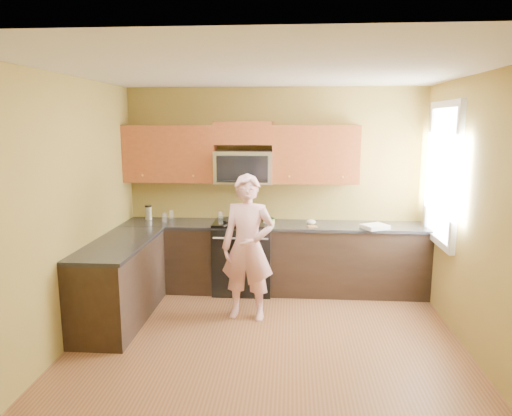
# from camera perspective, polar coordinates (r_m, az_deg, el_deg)

# --- Properties ---
(floor) EXTENTS (4.00, 4.00, 0.00)m
(floor) POSITION_cam_1_polar(r_m,az_deg,el_deg) (4.91, 1.24, -16.79)
(floor) COLOR brown
(floor) RESTS_ON ground
(ceiling) EXTENTS (4.00, 4.00, 0.00)m
(ceiling) POSITION_cam_1_polar(r_m,az_deg,el_deg) (4.39, 1.38, 16.39)
(ceiling) COLOR white
(ceiling) RESTS_ON ground
(wall_back) EXTENTS (4.00, 0.00, 4.00)m
(wall_back) POSITION_cam_1_polar(r_m,az_deg,el_deg) (6.43, 2.25, 2.42)
(wall_back) COLOR olive
(wall_back) RESTS_ON ground
(wall_front) EXTENTS (4.00, 0.00, 4.00)m
(wall_front) POSITION_cam_1_polar(r_m,az_deg,el_deg) (2.53, -1.12, -10.24)
(wall_front) COLOR olive
(wall_front) RESTS_ON ground
(wall_left) EXTENTS (0.00, 4.00, 4.00)m
(wall_left) POSITION_cam_1_polar(r_m,az_deg,el_deg) (4.98, -22.36, -0.72)
(wall_left) COLOR olive
(wall_left) RESTS_ON ground
(wall_right) EXTENTS (0.00, 4.00, 4.00)m
(wall_right) POSITION_cam_1_polar(r_m,az_deg,el_deg) (4.79, 25.96, -1.40)
(wall_right) COLOR olive
(wall_right) RESTS_ON ground
(cabinet_back_run) EXTENTS (4.00, 0.60, 0.88)m
(cabinet_back_run) POSITION_cam_1_polar(r_m,az_deg,el_deg) (6.33, 2.09, -6.15)
(cabinet_back_run) COLOR black
(cabinet_back_run) RESTS_ON floor
(cabinet_left_run) EXTENTS (0.60, 1.60, 0.88)m
(cabinet_left_run) POSITION_cam_1_polar(r_m,az_deg,el_deg) (5.62, -16.19, -8.74)
(cabinet_left_run) COLOR black
(cabinet_left_run) RESTS_ON floor
(countertop_back) EXTENTS (4.00, 0.62, 0.04)m
(countertop_back) POSITION_cam_1_polar(r_m,az_deg,el_deg) (6.20, 2.12, -2.10)
(countertop_back) COLOR black
(countertop_back) RESTS_ON cabinet_back_run
(countertop_left) EXTENTS (0.62, 1.60, 0.04)m
(countertop_left) POSITION_cam_1_polar(r_m,az_deg,el_deg) (5.48, -16.34, -4.19)
(countertop_left) COLOR black
(countertop_left) RESTS_ON cabinet_left_run
(stove) EXTENTS (0.76, 0.65, 0.95)m
(stove) POSITION_cam_1_polar(r_m,az_deg,el_deg) (6.32, -1.56, -5.84)
(stove) COLOR black
(stove) RESTS_ON floor
(microwave) EXTENTS (0.76, 0.40, 0.42)m
(microwave) POSITION_cam_1_polar(r_m,az_deg,el_deg) (6.24, -1.49, 3.11)
(microwave) COLOR silver
(microwave) RESTS_ON wall_back
(upper_cab_left) EXTENTS (1.22, 0.33, 0.75)m
(upper_cab_left) POSITION_cam_1_polar(r_m,az_deg,el_deg) (6.45, -10.25, 3.19)
(upper_cab_left) COLOR brown
(upper_cab_left) RESTS_ON wall_back
(upper_cab_right) EXTENTS (1.12, 0.33, 0.75)m
(upper_cab_right) POSITION_cam_1_polar(r_m,az_deg,el_deg) (6.25, 7.16, 3.05)
(upper_cab_right) COLOR brown
(upper_cab_right) RESTS_ON wall_back
(upper_cab_over_mw) EXTENTS (0.76, 0.33, 0.30)m
(upper_cab_over_mw) POSITION_cam_1_polar(r_m,az_deg,el_deg) (6.23, -1.48, 9.10)
(upper_cab_over_mw) COLOR brown
(upper_cab_over_mw) RESTS_ON wall_back
(window) EXTENTS (0.06, 1.06, 1.66)m
(window) POSITION_cam_1_polar(r_m,az_deg,el_deg) (5.86, 21.75, 3.86)
(window) COLOR white
(window) RESTS_ON wall_right
(woman) EXTENTS (0.66, 0.48, 1.67)m
(woman) POSITION_cam_1_polar(r_m,az_deg,el_deg) (5.36, -0.99, -4.82)
(woman) COLOR pink
(woman) RESTS_ON floor
(frying_pan) EXTENTS (0.43, 0.57, 0.07)m
(frying_pan) POSITION_cam_1_polar(r_m,az_deg,el_deg) (6.02, -2.65, -2.01)
(frying_pan) COLOR black
(frying_pan) RESTS_ON stove
(butter_tub) EXTENTS (0.14, 0.14, 0.10)m
(butter_tub) POSITION_cam_1_polar(r_m,az_deg,el_deg) (6.18, 1.69, -1.95)
(butter_tub) COLOR yellow
(butter_tub) RESTS_ON countertop_back
(toast_slice) EXTENTS (0.13, 0.13, 0.01)m
(toast_slice) POSITION_cam_1_polar(r_m,az_deg,el_deg) (6.04, 6.84, -2.23)
(toast_slice) COLOR #B27F47
(toast_slice) RESTS_ON countertop_back
(napkin_a) EXTENTS (0.11, 0.12, 0.06)m
(napkin_a) POSITION_cam_1_polar(r_m,az_deg,el_deg) (6.11, 1.38, -1.81)
(napkin_a) COLOR silver
(napkin_a) RESTS_ON countertop_back
(napkin_b) EXTENTS (0.15, 0.16, 0.07)m
(napkin_b) POSITION_cam_1_polar(r_m,az_deg,el_deg) (6.18, 6.71, -1.71)
(napkin_b) COLOR silver
(napkin_b) RESTS_ON countertop_back
(dish_towel) EXTENTS (0.38, 0.36, 0.05)m
(dish_towel) POSITION_cam_1_polar(r_m,az_deg,el_deg) (6.10, 14.23, -2.21)
(dish_towel) COLOR white
(dish_towel) RESTS_ON countertop_back
(travel_mug) EXTENTS (0.12, 0.12, 0.20)m
(travel_mug) POSITION_cam_1_polar(r_m,az_deg,el_deg) (6.62, -12.89, -1.37)
(travel_mug) COLOR silver
(travel_mug) RESTS_ON countertop_back
(glass_a) EXTENTS (0.09, 0.09, 0.12)m
(glass_a) POSITION_cam_1_polar(r_m,az_deg,el_deg) (6.59, -10.23, -0.81)
(glass_a) COLOR silver
(glass_a) RESTS_ON countertop_back
(glass_b) EXTENTS (0.08, 0.08, 0.12)m
(glass_b) POSITION_cam_1_polar(r_m,az_deg,el_deg) (6.40, -11.05, -1.16)
(glass_b) COLOR silver
(glass_b) RESTS_ON countertop_back
(glass_c) EXTENTS (0.08, 0.08, 0.12)m
(glass_c) POSITION_cam_1_polar(r_m,az_deg,el_deg) (6.41, -4.33, -0.97)
(glass_c) COLOR silver
(glass_c) RESTS_ON countertop_back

